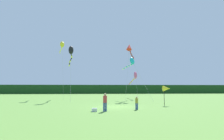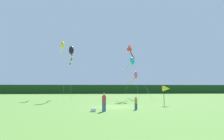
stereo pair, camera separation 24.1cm
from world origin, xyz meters
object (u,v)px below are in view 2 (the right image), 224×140
(person_child, at_px, (136,102))
(kite_cyan, at_px, (132,62))
(person_adult, at_px, (104,101))
(kite_red, at_px, (130,48))
(banner_flag_pole, at_px, (166,89))
(kite_black, at_px, (71,52))
(kite_yellow, at_px, (63,45))
(cooler_box, at_px, (93,110))
(kite_rainbow, at_px, (135,77))

(person_child, xyz_separation_m, kite_cyan, (1.95, 12.12, 6.08))
(person_adult, height_order, person_child, person_adult)
(kite_red, bearing_deg, kite_cyan, -91.98)
(person_child, bearing_deg, banner_flag_pole, 38.45)
(kite_red, bearing_deg, banner_flag_pole, -75.14)
(banner_flag_pole, xyz_separation_m, kite_black, (-13.73, 9.62, 6.59))
(kite_cyan, relative_size, kite_yellow, 0.64)
(kite_cyan, distance_m, kite_yellow, 15.52)
(cooler_box, relative_size, kite_cyan, 0.06)
(person_child, relative_size, kite_black, 0.13)
(person_child, distance_m, kite_black, 17.98)
(person_child, relative_size, cooler_box, 2.71)
(kite_yellow, bearing_deg, kite_red, -16.50)
(cooler_box, distance_m, kite_cyan, 16.02)
(kite_black, bearing_deg, kite_cyan, -6.69)
(person_child, height_order, banner_flag_pole, banner_flag_pole)
(person_adult, relative_size, person_child, 1.28)
(kite_rainbow, bearing_deg, person_child, -101.76)
(kite_yellow, bearing_deg, person_child, -57.28)
(kite_cyan, bearing_deg, kite_yellow, 156.08)
(person_adult, distance_m, kite_black, 17.36)
(cooler_box, distance_m, kite_black, 17.45)
(person_adult, xyz_separation_m, kite_rainbow, (6.74, 17.75, 3.53))
(person_adult, bearing_deg, kite_rainbow, 69.21)
(person_adult, bearing_deg, kite_red, 70.80)
(kite_yellow, distance_m, kite_rainbow, 16.62)
(person_adult, bearing_deg, kite_black, 111.57)
(kite_yellow, height_order, kite_red, kite_yellow)
(cooler_box, height_order, kite_rainbow, kite_rainbow)
(kite_cyan, distance_m, kite_rainbow, 5.37)
(banner_flag_pole, xyz_separation_m, kite_cyan, (-2.81, 8.34, 4.73))
(person_child, height_order, kite_red, kite_red)
(cooler_box, bearing_deg, kite_rainbow, 66.52)
(cooler_box, distance_m, kite_yellow, 23.37)
(banner_flag_pole, bearing_deg, kite_red, 104.86)
(person_adult, relative_size, cooler_box, 3.46)
(kite_red, distance_m, kite_rainbow, 6.11)
(kite_black, xyz_separation_m, kite_red, (10.99, 0.71, 1.13))
(cooler_box, distance_m, banner_flag_pole, 10.40)
(person_adult, xyz_separation_m, kite_red, (5.28, 15.16, 8.87))
(cooler_box, height_order, banner_flag_pole, banner_flag_pole)
(kite_cyan, bearing_deg, person_child, -99.13)
(kite_black, bearing_deg, kite_yellow, 119.52)
(person_child, height_order, cooler_box, person_child)
(kite_black, bearing_deg, cooler_box, -71.89)
(person_child, xyz_separation_m, cooler_box, (-4.24, -1.07, -0.59))
(cooler_box, xyz_separation_m, kite_yellow, (-7.43, 19.23, 11.01))
(person_adult, relative_size, banner_flag_pole, 0.66)
(person_adult, bearing_deg, kite_cyan, 68.42)
(cooler_box, height_order, kite_black, kite_black)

